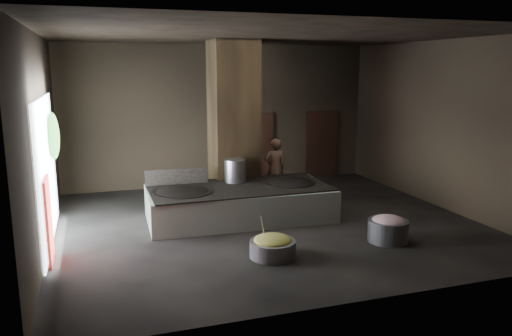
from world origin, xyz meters
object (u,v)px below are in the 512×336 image
object	(u,v)px
wok_right	(289,185)
veg_basin	(273,249)
hearth_platform	(240,203)
wok_left	(183,195)
meat_basin	(388,231)
stock_pot	(235,171)
cook	(275,168)

from	to	relation	value
wok_right	veg_basin	xyz separation A→B (m)	(-1.46, -2.79, -0.58)
hearth_platform	wok_right	size ratio (longest dim) A/B	3.41
wok_left	wok_right	size ratio (longest dim) A/B	1.07
meat_basin	wok_right	bearing A→B (deg)	115.13
stock_pot	veg_basin	distance (m)	3.43
veg_basin	meat_basin	xyz separation A→B (m)	(2.73, 0.08, 0.07)
stock_pot	hearth_platform	bearing A→B (deg)	-95.19
cook	stock_pot	bearing A→B (deg)	36.20
wok_right	meat_basin	xyz separation A→B (m)	(1.27, -2.71, -0.51)
wok_right	veg_basin	distance (m)	3.20
wok_left	cook	size ratio (longest dim) A/B	0.82
wok_right	veg_basin	world-z (taller)	wok_right
meat_basin	veg_basin	bearing A→B (deg)	-178.35
hearth_platform	wok_right	xyz separation A→B (m)	(1.35, 0.05, 0.35)
stock_pot	veg_basin	bearing A→B (deg)	-92.79
hearth_platform	cook	size ratio (longest dim) A/B	2.60
wok_left	cook	xyz separation A→B (m)	(3.02, 1.73, 0.13)
hearth_platform	stock_pot	size ratio (longest dim) A/B	7.67
wok_left	wok_right	bearing A→B (deg)	2.05
veg_basin	cook	bearing A→B (deg)	69.15
hearth_platform	cook	world-z (taller)	cook
meat_basin	stock_pot	bearing A→B (deg)	128.69
cook	veg_basin	bearing A→B (deg)	68.73
wok_left	veg_basin	bearing A→B (deg)	-63.53
meat_basin	wok_left	bearing A→B (deg)	147.33
meat_basin	hearth_platform	bearing A→B (deg)	134.57
stock_pot	meat_basin	bearing A→B (deg)	-51.31
cook	wok_right	bearing A→B (deg)	81.77
cook	veg_basin	distance (m)	4.78
hearth_platform	veg_basin	xyz separation A→B (m)	(-0.11, -2.74, -0.23)
wok_left	meat_basin	size ratio (longest dim) A/B	1.63
cook	meat_basin	distance (m)	4.51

